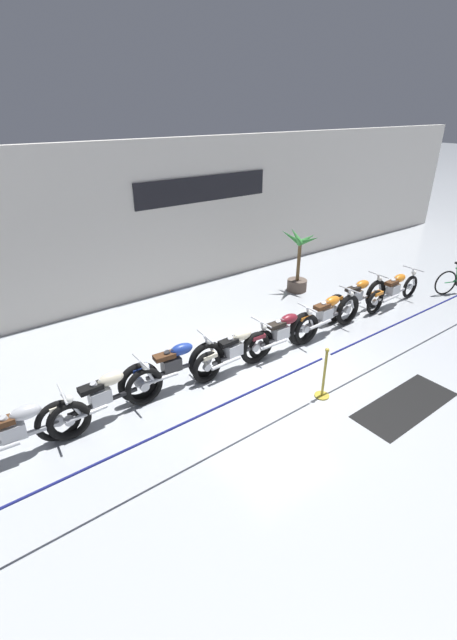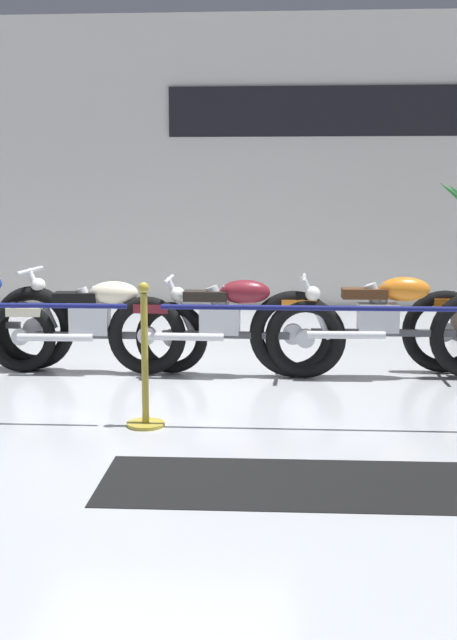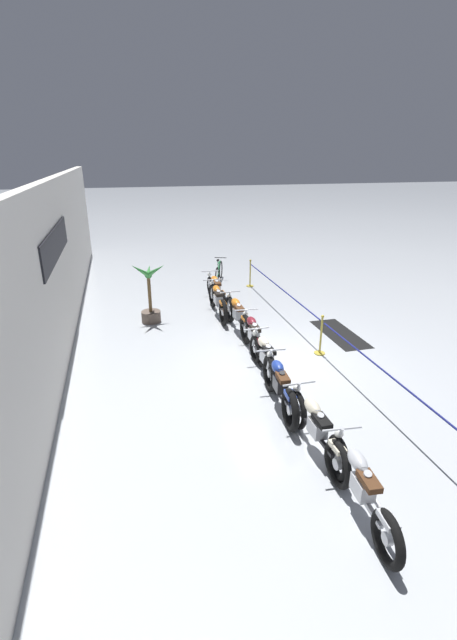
{
  "view_description": "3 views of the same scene",
  "coord_description": "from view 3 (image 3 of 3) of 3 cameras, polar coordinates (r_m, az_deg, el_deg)",
  "views": [
    {
      "loc": [
        -5.26,
        -5.39,
        4.95
      ],
      "look_at": [
        -0.51,
        0.95,
        0.95
      ],
      "focal_mm": 24.0,
      "sensor_mm": 36.0,
      "label": 1
    },
    {
      "loc": [
        1.07,
        -6.77,
        1.68
      ],
      "look_at": [
        0.61,
        0.57,
        0.51
      ],
      "focal_mm": 45.0,
      "sensor_mm": 36.0,
      "label": 2
    },
    {
      "loc": [
        -8.9,
        3.52,
        4.78
      ],
      "look_at": [
        1.4,
        0.91,
        0.63
      ],
      "focal_mm": 24.0,
      "sensor_mm": 36.0,
      "label": 3
    }
  ],
  "objects": [
    {
      "name": "ground_plane",
      "position": [
        10.69,
        6.6,
        -5.38
      ],
      "size": [
        120.0,
        120.0,
        0.0
      ],
      "primitive_type": "plane",
      "color": "#B2B7BC"
    },
    {
      "name": "back_wall",
      "position": [
        9.43,
        -23.43,
        3.04
      ],
      "size": [
        28.0,
        0.29,
        4.2
      ],
      "color": "silver",
      "rests_on": "ground"
    },
    {
      "name": "motorcycle_silver_0",
      "position": [
        6.62,
        17.2,
        -20.54
      ],
      "size": [
        2.24,
        0.62,
        0.94
      ],
      "color": "black",
      "rests_on": "ground"
    },
    {
      "name": "motorcycle_cream_1",
      "position": [
        7.54,
        11.54,
        -13.97
      ],
      "size": [
        2.3,
        0.62,
        0.95
      ],
      "color": "black",
      "rests_on": "ground"
    },
    {
      "name": "motorcycle_blue_2",
      "position": [
        8.61,
        6.82,
        -8.78
      ],
      "size": [
        2.24,
        0.62,
        0.98
      ],
      "color": "black",
      "rests_on": "ground"
    },
    {
      "name": "motorcycle_cream_3",
      "position": [
        9.79,
        5.01,
        -4.99
      ],
      "size": [
        2.11,
        0.62,
        0.92
      ],
      "color": "black",
      "rests_on": "ground"
    },
    {
      "name": "motorcycle_maroon_4",
      "position": [
        10.86,
        3.3,
        -2.13
      ],
      "size": [
        2.21,
        0.62,
        0.95
      ],
      "color": "black",
      "rests_on": "ground"
    },
    {
      "name": "motorcycle_orange_5",
      "position": [
        12.13,
        1.19,
        0.57
      ],
      "size": [
        2.44,
        0.62,
        0.98
      ],
      "color": "black",
      "rests_on": "ground"
    },
    {
      "name": "motorcycle_orange_6",
      "position": [
        13.38,
        -1.46,
        2.58
      ],
      "size": [
        2.44,
        0.62,
        0.97
      ],
      "color": "black",
      "rests_on": "ground"
    },
    {
      "name": "motorcycle_orange_7",
      "position": [
        14.66,
        -1.69,
        4.17
      ],
      "size": [
        2.35,
        0.62,
        0.91
      ],
      "color": "black",
      "rests_on": "ground"
    },
    {
      "name": "bicycle",
      "position": [
        16.98,
        -1.28,
        6.34
      ],
      "size": [
        1.64,
        0.73,
        0.97
      ],
      "color": "black",
      "rests_on": "ground"
    },
    {
      "name": "potted_palm_left_of_row",
      "position": [
        12.97,
        -10.44,
        2.89
      ],
      "size": [
        1.03,
        1.04,
        1.89
      ],
      "color": "brown",
      "rests_on": "ground"
    },
    {
      "name": "stanchion_far_left",
      "position": [
        9.69,
        16.29,
        -4.13
      ],
      "size": [
        12.39,
        0.28,
        1.05
      ],
      "color": "gold",
      "rests_on": "ground"
    },
    {
      "name": "stanchion_mid_left",
      "position": [
        11.08,
        12.17,
        -2.72
      ],
      "size": [
        0.28,
        0.28,
        1.05
      ],
      "color": "gold",
      "rests_on": "ground"
    },
    {
      "name": "stanchion_mid_right",
      "position": [
        16.45,
        2.9,
        5.7
      ],
      "size": [
        0.28,
        0.28,
        1.05
      ],
      "color": "gold",
      "rests_on": "ground"
    },
    {
      "name": "floor_banner",
      "position": [
        12.54,
        14.61,
        -1.79
      ],
      "size": [
        2.22,
        0.87,
        0.01
      ],
      "primitive_type": "cube",
      "rotation": [
        0.0,
        0.0,
        0.01
      ],
      "color": "black",
      "rests_on": "ground"
    }
  ]
}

